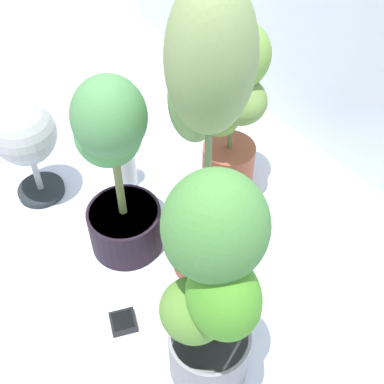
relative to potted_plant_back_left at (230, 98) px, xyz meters
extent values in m
plane|color=silver|center=(0.30, -0.40, -0.41)|extent=(8.00, 8.00, 0.00)
cylinder|color=#984C33|center=(0.01, 0.00, -0.32)|extent=(0.20, 0.20, 0.19)
cylinder|color=#402D17|center=(0.01, 0.00, -0.23)|extent=(0.18, 0.18, 0.02)
cylinder|color=#5E733A|center=(0.01, 0.00, 0.00)|extent=(0.02, 0.02, 0.44)
ellipsoid|color=olive|center=(0.01, 0.00, 0.17)|extent=(0.26, 0.28, 0.23)
ellipsoid|color=#649440|center=(-0.08, 0.02, 0.05)|extent=(0.22, 0.22, 0.17)
ellipsoid|color=olive|center=(0.07, -0.02, 0.04)|extent=(0.22, 0.21, 0.15)
ellipsoid|color=olive|center=(0.02, -0.06, -0.04)|extent=(0.14, 0.16, 0.14)
cylinder|color=gray|center=(0.56, -0.53, -0.32)|extent=(0.23, 0.23, 0.19)
cylinder|color=#3D341B|center=(0.56, -0.53, -0.23)|extent=(0.21, 0.21, 0.02)
cylinder|color=olive|center=(0.56, -0.53, 0.05)|extent=(0.03, 0.03, 0.54)
ellipsoid|color=#457F3A|center=(0.56, -0.53, 0.25)|extent=(0.32, 0.32, 0.27)
ellipsoid|color=#47843C|center=(0.48, -0.51, 0.12)|extent=(0.24, 0.24, 0.23)
ellipsoid|color=#488F27|center=(0.63, -0.56, 0.09)|extent=(0.21, 0.19, 0.22)
ellipsoid|color=#588834|center=(0.57, -0.60, 0.00)|extent=(0.21, 0.20, 0.17)
cylinder|color=brown|center=(0.26, -0.31, -0.31)|extent=(0.22, 0.22, 0.21)
cylinder|color=#3E2F1B|center=(0.26, -0.31, -0.21)|extent=(0.20, 0.20, 0.02)
cylinder|color=#5A7444|center=(0.26, -0.31, 0.14)|extent=(0.02, 0.02, 0.69)
ellipsoid|color=#789154|center=(0.26, -0.31, 0.41)|extent=(0.32, 0.32, 0.42)
ellipsoid|color=#6F9653|center=(0.17, -0.28, 0.23)|extent=(0.18, 0.18, 0.28)
cylinder|color=black|center=(0.02, -0.47, -0.33)|extent=(0.25, 0.25, 0.17)
cylinder|color=#433017|center=(0.02, -0.47, -0.25)|extent=(0.23, 0.23, 0.02)
cylinder|color=olive|center=(0.02, -0.47, -0.01)|extent=(0.03, 0.03, 0.46)
ellipsoid|color=#498249|center=(0.02, -0.47, 0.17)|extent=(0.31, 0.31, 0.25)
ellipsoid|color=#4C954C|center=(-0.05, -0.45, 0.05)|extent=(0.21, 0.22, 0.22)
cube|color=black|center=(0.29, -0.66, -0.40)|extent=(0.10, 0.10, 0.02)
cube|color=black|center=(0.29, -0.66, -0.39)|extent=(0.08, 0.08, 0.00)
cylinder|color=#1E2528|center=(-0.39, -0.61, -0.40)|extent=(0.18, 0.18, 0.03)
cylinder|color=#A0A4A3|center=(-0.39, -0.61, -0.31)|extent=(0.02, 0.02, 0.16)
sphere|color=#A0A4A3|center=(-0.39, -0.61, -0.11)|extent=(0.33, 0.33, 0.23)
cylinder|color=white|center=(-0.24, -0.32, -0.30)|extent=(0.09, 0.09, 0.23)
cylinder|color=black|center=(-0.24, -0.32, -0.17)|extent=(0.05, 0.05, 0.02)
camera|label=1|loc=(1.07, -0.98, 1.08)|focal=48.51mm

